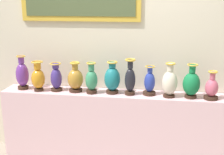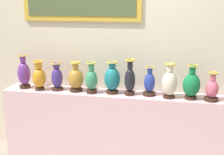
# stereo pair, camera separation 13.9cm
# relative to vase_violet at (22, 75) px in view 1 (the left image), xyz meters

# --- Properties ---
(display_shelf) EXTENTS (2.65, 0.35, 0.87)m
(display_shelf) POSITION_rel_vase_violet_xyz_m (1.10, 0.01, -0.62)
(display_shelf) COLOR beige
(display_shelf) RESTS_ON ground_plane
(back_wall) EXTENTS (5.31, 0.14, 2.84)m
(back_wall) POSITION_rel_vase_violet_xyz_m (1.09, 0.25, 0.39)
(back_wall) COLOR beige
(back_wall) RESTS_ON ground_plane
(vase_violet) EXTENTS (0.15, 0.15, 0.41)m
(vase_violet) POSITION_rel_vase_violet_xyz_m (0.00, 0.00, 0.00)
(vase_violet) COLOR #382319
(vase_violet) RESTS_ON display_shelf
(vase_amber) EXTENTS (0.16, 0.16, 0.36)m
(vase_amber) POSITION_rel_vase_violet_xyz_m (0.22, -0.04, -0.02)
(vase_amber) COLOR #382319
(vase_amber) RESTS_ON display_shelf
(vase_indigo) EXTENTS (0.14, 0.14, 0.34)m
(vase_indigo) POSITION_rel_vase_violet_xyz_m (0.43, -0.01, -0.02)
(vase_indigo) COLOR #382319
(vase_indigo) RESTS_ON display_shelf
(vase_ochre) EXTENTS (0.18, 0.18, 0.36)m
(vase_ochre) POSITION_rel_vase_violet_xyz_m (0.67, -0.00, -0.03)
(vase_ochre) COLOR #382319
(vase_ochre) RESTS_ON display_shelf
(vase_jade) EXTENTS (0.14, 0.14, 0.37)m
(vase_jade) POSITION_rel_vase_violet_xyz_m (0.87, -0.04, -0.02)
(vase_jade) COLOR #382319
(vase_jade) RESTS_ON display_shelf
(vase_teal) EXTENTS (0.18, 0.18, 0.38)m
(vase_teal) POSITION_rel_vase_violet_xyz_m (1.11, -0.00, -0.01)
(vase_teal) COLOR #382319
(vase_teal) RESTS_ON display_shelf
(vase_onyx) EXTENTS (0.12, 0.12, 0.42)m
(vase_onyx) POSITION_rel_vase_violet_xyz_m (1.32, -0.02, 0.01)
(vase_onyx) COLOR #382319
(vase_onyx) RESTS_ON display_shelf
(vase_cobalt) EXTENTS (0.15, 0.15, 0.34)m
(vase_cobalt) POSITION_rel_vase_violet_xyz_m (1.54, 0.01, -0.04)
(vase_cobalt) COLOR #382319
(vase_cobalt) RESTS_ON display_shelf
(vase_ivory) EXTENTS (0.17, 0.17, 0.39)m
(vase_ivory) POSITION_rel_vase_violet_xyz_m (1.76, -0.04, -0.01)
(vase_ivory) COLOR #382319
(vase_ivory) RESTS_ON display_shelf
(vase_emerald) EXTENTS (0.19, 0.19, 0.38)m
(vase_emerald) POSITION_rel_vase_violet_xyz_m (2.00, -0.03, -0.02)
(vase_emerald) COLOR #382319
(vase_emerald) RESTS_ON display_shelf
(vase_rose) EXTENTS (0.15, 0.15, 0.32)m
(vase_rose) POSITION_rel_vase_violet_xyz_m (2.22, -0.05, -0.05)
(vase_rose) COLOR #382319
(vase_rose) RESTS_ON display_shelf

